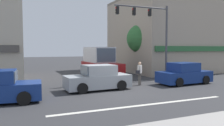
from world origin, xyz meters
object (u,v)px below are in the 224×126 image
traffic_light_mast (153,28)px  pedestrian_mid_crossing (140,72)px  sedan_crossing_center (98,79)px  utility_pole_far_right (161,35)px  sedan_crossing_leftbound (184,74)px  street_tree (141,39)px  box_truck_approaching_near (100,63)px

traffic_light_mast → pedestrian_mid_crossing: 4.60m
traffic_light_mast → sedan_crossing_center: bearing=-156.9°
utility_pole_far_right → traffic_light_mast: 3.79m
sedan_crossing_leftbound → utility_pole_far_right: bearing=71.7°
sedan_crossing_center → pedestrian_mid_crossing: bearing=7.6°
sedan_crossing_leftbound → pedestrian_mid_crossing: size_ratio=2.51×
sedan_crossing_center → sedan_crossing_leftbound: (6.63, -0.30, 0.00)m
traffic_light_mast → sedan_crossing_leftbound: (0.91, -2.74, -3.59)m
sedan_crossing_leftbound → pedestrian_mid_crossing: pedestrian_mid_crossing is taller
street_tree → pedestrian_mid_crossing: size_ratio=3.09×
sedan_crossing_center → box_truck_approaching_near: bearing=68.9°
utility_pole_far_right → sedan_crossing_center: utility_pole_far_right is taller
utility_pole_far_right → sedan_crossing_leftbound: utility_pole_far_right is taller
utility_pole_far_right → box_truck_approaching_near: size_ratio=1.34×
street_tree → utility_pole_far_right: size_ratio=0.67×
sedan_crossing_center → sedan_crossing_leftbound: 6.64m
street_tree → pedestrian_mid_crossing: (-3.78, -6.21, -2.66)m
traffic_light_mast → box_truck_approaching_near: traffic_light_mast is taller
sedan_crossing_center → street_tree: bearing=43.3°
traffic_light_mast → box_truck_approaching_near: 5.79m
street_tree → traffic_light_mast: size_ratio=0.83×
sedan_crossing_center → pedestrian_mid_crossing: size_ratio=2.50×
traffic_light_mast → pedestrian_mid_crossing: (-2.44, -2.00, -3.35)m
sedan_crossing_leftbound → sedan_crossing_center: bearing=177.4°
box_truck_approaching_near → pedestrian_mid_crossing: 5.64m
utility_pole_far_right → pedestrian_mid_crossing: bearing=-137.8°
street_tree → box_truck_approaching_near: bearing=-172.1°
box_truck_approaching_near → street_tree: bearing=7.9°
pedestrian_mid_crossing → sedan_crossing_center: bearing=-172.4°
street_tree → sedan_crossing_center: street_tree is taller
sedan_crossing_center → sedan_crossing_leftbound: same height
sedan_crossing_center → pedestrian_mid_crossing: 3.32m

